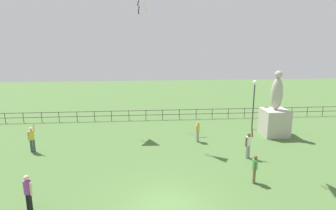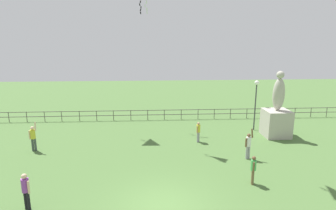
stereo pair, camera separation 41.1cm
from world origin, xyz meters
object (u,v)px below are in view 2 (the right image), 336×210
at_px(statue_monument, 277,117).
at_px(person_1, 253,168).
at_px(person_2, 33,136).
at_px(person_3, 26,189).
at_px(lamppost, 256,94).
at_px(person_4, 248,144).
at_px(person_0, 198,131).

distance_m(statue_monument, person_1, 8.48).
xyz_separation_m(person_2, person_3, (2.41, -6.88, -0.03)).
distance_m(lamppost, person_2, 16.80).
distance_m(person_1, person_3, 10.75).
xyz_separation_m(person_2, person_4, (13.85, -2.13, -0.03)).
relative_size(person_1, person_4, 0.79).
xyz_separation_m(person_0, person_4, (2.61, -3.14, 0.11)).
distance_m(person_1, person_2, 14.05).
distance_m(person_2, person_4, 14.01).
height_order(person_2, person_3, person_2).
relative_size(lamppost, person_3, 2.42).
xyz_separation_m(person_1, person_2, (-13.03, 5.26, 0.13)).
relative_size(statue_monument, lamppost, 1.22).
bearing_deg(person_1, statue_monument, 58.67).
height_order(person_1, person_2, person_2).
bearing_deg(lamppost, person_1, -110.39).
distance_m(statue_monument, person_4, 5.47).
bearing_deg(lamppost, person_0, -153.37).
bearing_deg(person_3, lamppost, 36.86).
bearing_deg(lamppost, person_3, -143.14).
distance_m(person_1, person_4, 3.23).
bearing_deg(person_1, person_2, 158.03).
relative_size(person_0, person_1, 0.98).
relative_size(person_2, person_3, 1.18).
bearing_deg(lamppost, person_4, -113.37).
bearing_deg(person_0, person_3, -138.26).
bearing_deg(person_1, person_3, -171.32).
xyz_separation_m(lamppost, person_3, (-13.89, -10.42, -2.04)).
height_order(person_3, person_4, person_4).
height_order(lamppost, person_0, lamppost).
xyz_separation_m(statue_monument, person_1, (-4.40, -7.23, -0.64)).
bearing_deg(person_0, person_2, -174.91).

